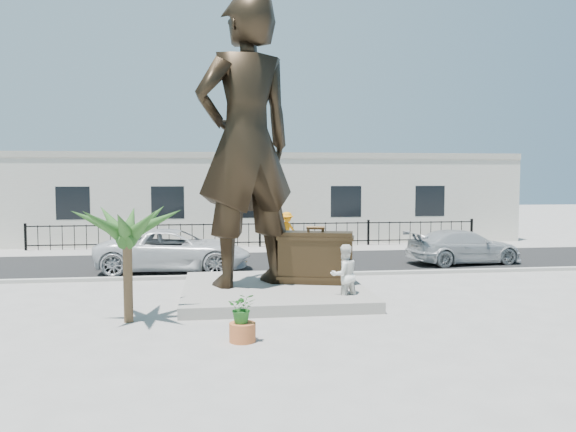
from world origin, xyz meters
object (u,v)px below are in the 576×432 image
at_px(statue, 246,143).
at_px(suitcase, 315,257).
at_px(car_white, 174,250).
at_px(tourist, 344,275).

height_order(statue, suitcase, statue).
height_order(statue, car_white, statue).
distance_m(suitcase, car_white, 6.32).
relative_size(statue, suitcase, 3.81).
xyz_separation_m(statue, car_white, (-2.40, 4.46, -3.69)).
bearing_deg(car_white, tourist, -137.51).
relative_size(suitcase, car_white, 0.39).
relative_size(statue, car_white, 1.50).
bearing_deg(suitcase, tourist, -58.55).
relative_size(suitcase, tourist, 1.32).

